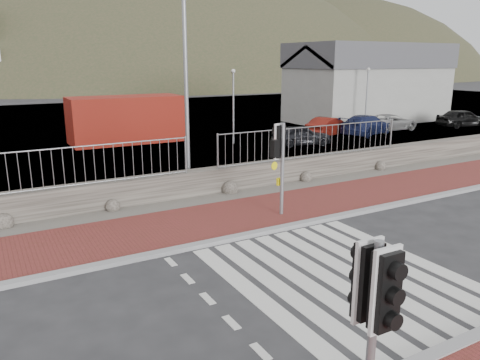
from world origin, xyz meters
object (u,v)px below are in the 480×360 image
streetlight (189,59)px  shipping_container (126,119)px  traffic_signal_far (282,150)px  car_b (329,126)px  car_a (301,135)px  car_e (463,118)px  traffic_signal_near (375,304)px  car_d (390,122)px  car_c (366,125)px

streetlight → shipping_container: 11.75m
traffic_signal_far → car_b: bearing=-149.8°
streetlight → car_b: streetlight is taller
car_a → car_b: (3.48, 1.84, 0.03)m
traffic_signal_far → car_e: 24.29m
traffic_signal_near → shipping_container: size_ratio=0.43×
car_b → car_d: size_ratio=0.90×
shipping_container → car_e: size_ratio=1.69×
traffic_signal_far → car_e: bearing=-170.9°
car_b → car_e: (10.80, -1.54, 0.04)m
shipping_container → car_d: 17.19m
traffic_signal_far → streetlight: size_ratio=0.35×
car_e → traffic_signal_far: bearing=127.5°
car_a → car_b: car_b is taller
car_c → traffic_signal_far: bearing=109.4°
car_a → car_e: 14.28m
car_d → traffic_signal_far: bearing=123.1°
traffic_signal_far → car_a: 12.47m
car_a → car_b: size_ratio=0.92×
streetlight → car_b: bearing=27.4°
shipping_container → car_e: 23.05m
traffic_signal_near → car_e: bearing=34.3°
car_a → car_e: bearing=-75.0°
traffic_signal_far → shipping_container: (-0.21, 15.38, -0.75)m
streetlight → car_b: (12.43, 7.26, -4.04)m
car_b → car_e: size_ratio=0.97×
traffic_signal_near → car_b: (15.37, 19.11, -1.35)m
car_c → car_d: (2.71, 0.57, -0.08)m
traffic_signal_far → car_b: 16.15m
streetlight → car_a: bearing=28.3°
traffic_signal_far → streetlight: (-1.08, 4.13, 2.57)m
car_d → car_e: 5.86m
car_e → shipping_container: bearing=89.7°
streetlight → car_c: streetlight is taller
traffic_signal_near → car_d: size_ratio=0.68×
car_a → traffic_signal_far: bearing=154.3°
traffic_signal_near → car_e: traffic_signal_near is taller
traffic_signal_near → car_d: traffic_signal_near is taller
shipping_container → car_b: bearing=-18.6°
streetlight → shipping_container: bearing=82.8°
traffic_signal_near → streetlight: (2.94, 11.85, 2.69)m
traffic_signal_near → shipping_container: bearing=81.1°
traffic_signal_near → car_c: 25.54m
car_d → car_c: bearing=100.8°
streetlight → car_e: streetlight is taller
car_a → car_d: size_ratio=0.83×
car_b → car_d: bearing=-111.7°
car_b → car_d: (5.08, -0.22, -0.04)m
car_c → car_b: bearing=53.3°
car_a → car_c: (5.85, 1.05, 0.07)m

